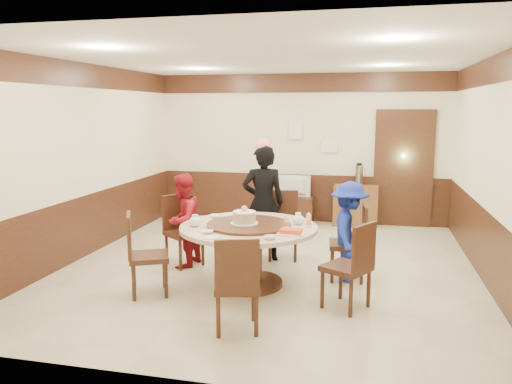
% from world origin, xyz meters
% --- Properties ---
extents(room, '(6.00, 6.04, 2.84)m').
position_xyz_m(room, '(0.01, 0.01, 1.08)').
color(room, beige).
rests_on(room, ground).
extents(banquet_table, '(1.67, 1.67, 0.78)m').
position_xyz_m(banquet_table, '(-0.11, -0.75, 0.53)').
color(banquet_table, '#391D11').
rests_on(banquet_table, ground).
extents(chair_0, '(0.49, 0.48, 0.97)m').
position_xyz_m(chair_0, '(1.08, -0.26, 0.30)').
color(chair_0, '#391D11').
rests_on(chair_0, ground).
extents(chair_1, '(0.50, 0.51, 0.97)m').
position_xyz_m(chair_1, '(0.11, 0.47, 0.30)').
color(chair_1, '#391D11').
rests_on(chair_1, ground).
extents(chair_2, '(0.62, 0.62, 0.97)m').
position_xyz_m(chair_2, '(-1.18, -0.16, 0.30)').
color(chair_2, '#391D11').
rests_on(chair_2, ground).
extents(chair_3, '(0.59, 0.59, 0.97)m').
position_xyz_m(chair_3, '(-1.19, -1.32, 0.30)').
color(chair_3, '#391D11').
rests_on(chair_3, ground).
extents(chair_4, '(0.55, 0.56, 0.97)m').
position_xyz_m(chair_4, '(0.08, -2.02, 0.30)').
color(chair_4, '#391D11').
rests_on(chair_4, ground).
extents(chair_5, '(0.60, 0.60, 0.97)m').
position_xyz_m(chair_5, '(1.11, -1.22, 0.30)').
color(chair_5, '#391D11').
rests_on(chair_5, ground).
extents(person_standing, '(0.69, 0.55, 1.65)m').
position_xyz_m(person_standing, '(-0.16, 0.33, 0.83)').
color(person_standing, black).
rests_on(person_standing, ground).
extents(person_red, '(0.56, 0.68, 1.29)m').
position_xyz_m(person_red, '(-1.16, -0.22, 0.64)').
color(person_red, maroon).
rests_on(person_red, ground).
extents(person_blue, '(0.48, 0.82, 1.27)m').
position_xyz_m(person_blue, '(1.08, -0.31, 0.63)').
color(person_blue, navy).
rests_on(person_blue, ground).
extents(birthday_cake, '(0.34, 0.34, 0.22)m').
position_xyz_m(birthday_cake, '(-0.15, -0.77, 0.86)').
color(birthday_cake, white).
rests_on(birthday_cake, banquet_table).
extents(teapot_left, '(0.17, 0.15, 0.13)m').
position_xyz_m(teapot_left, '(-0.72, -0.93, 0.81)').
color(teapot_left, white).
rests_on(teapot_left, banquet_table).
extents(teapot_right, '(0.17, 0.15, 0.13)m').
position_xyz_m(teapot_right, '(0.47, -0.55, 0.81)').
color(teapot_right, white).
rests_on(teapot_right, banquet_table).
extents(bowl_0, '(0.15, 0.15, 0.04)m').
position_xyz_m(bowl_0, '(-0.63, -0.40, 0.77)').
color(bowl_0, white).
rests_on(bowl_0, banquet_table).
extents(bowl_1, '(0.13, 0.13, 0.04)m').
position_xyz_m(bowl_1, '(0.27, -1.32, 0.77)').
color(bowl_1, white).
rests_on(bowl_1, banquet_table).
extents(bowl_2, '(0.13, 0.13, 0.03)m').
position_xyz_m(bowl_2, '(-0.47, -1.22, 0.77)').
color(bowl_2, white).
rests_on(bowl_2, banquet_table).
extents(bowl_3, '(0.13, 0.13, 0.04)m').
position_xyz_m(bowl_3, '(0.52, -0.92, 0.77)').
color(bowl_3, white).
rests_on(bowl_3, banquet_table).
extents(saucer_near, '(0.18, 0.18, 0.01)m').
position_xyz_m(saucer_near, '(-0.36, -1.40, 0.76)').
color(saucer_near, white).
rests_on(saucer_near, banquet_table).
extents(saucer_far, '(0.18, 0.18, 0.01)m').
position_xyz_m(saucer_far, '(0.34, -0.25, 0.76)').
color(saucer_far, white).
rests_on(saucer_far, banquet_table).
extents(shrimp_platter, '(0.30, 0.20, 0.06)m').
position_xyz_m(shrimp_platter, '(0.46, -1.06, 0.78)').
color(shrimp_platter, white).
rests_on(shrimp_platter, banquet_table).
extents(bottle_0, '(0.06, 0.06, 0.16)m').
position_xyz_m(bottle_0, '(0.37, -0.84, 0.83)').
color(bottle_0, silver).
rests_on(bottle_0, banquet_table).
extents(bottle_1, '(0.06, 0.06, 0.16)m').
position_xyz_m(bottle_1, '(0.62, -0.69, 0.83)').
color(bottle_1, silver).
rests_on(bottle_1, banquet_table).
extents(tv_stand, '(0.85, 0.45, 0.50)m').
position_xyz_m(tv_stand, '(-0.13, 2.75, 0.25)').
color(tv_stand, '#391D11').
rests_on(tv_stand, ground).
extents(television, '(0.71, 0.14, 0.40)m').
position_xyz_m(television, '(-0.13, 2.75, 0.70)').
color(television, gray).
rests_on(television, tv_stand).
extents(side_cabinet, '(0.80, 0.40, 0.75)m').
position_xyz_m(side_cabinet, '(1.07, 2.78, 0.38)').
color(side_cabinet, brown).
rests_on(side_cabinet, ground).
extents(thermos, '(0.15, 0.15, 0.38)m').
position_xyz_m(thermos, '(1.11, 2.78, 0.94)').
color(thermos, silver).
rests_on(thermos, side_cabinet).
extents(notice_left, '(0.25, 0.00, 0.35)m').
position_xyz_m(notice_left, '(-0.10, 2.96, 1.75)').
color(notice_left, white).
rests_on(notice_left, room).
extents(notice_right, '(0.30, 0.00, 0.22)m').
position_xyz_m(notice_right, '(0.55, 2.96, 1.45)').
color(notice_right, white).
rests_on(notice_right, room).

